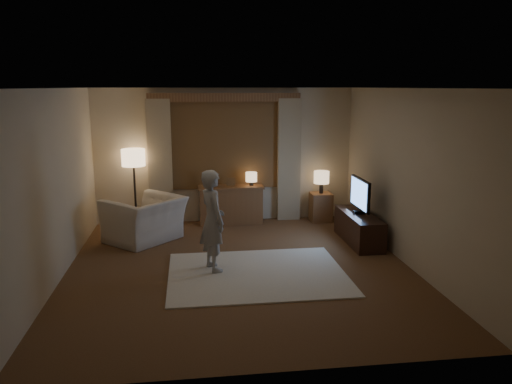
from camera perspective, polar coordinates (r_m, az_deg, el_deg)
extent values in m
cube|color=brown|center=(7.42, -1.87, -8.81)|extent=(5.00, 5.50, 0.02)
cube|color=silver|center=(6.94, -2.02, 11.87)|extent=(5.00, 5.50, 0.02)
cube|color=beige|center=(9.78, -3.56, 4.18)|extent=(5.00, 0.02, 2.60)
cube|color=beige|center=(4.40, 1.64, -5.52)|extent=(5.00, 0.02, 2.60)
cube|color=beige|center=(7.26, -22.06, 0.60)|extent=(0.02, 5.50, 2.60)
cube|color=beige|center=(7.72, 16.94, 1.59)|extent=(0.02, 5.50, 2.60)
cube|color=black|center=(9.72, -3.56, 5.62)|extent=(2.00, 0.01, 1.70)
cube|color=brown|center=(9.71, -3.56, 5.61)|extent=(2.08, 0.04, 1.78)
cube|color=tan|center=(9.67, -10.92, 3.31)|extent=(0.45, 0.12, 2.40)
cube|color=tan|center=(9.85, 3.79, 3.65)|extent=(0.45, 0.12, 2.40)
cube|color=brown|center=(9.60, -3.60, 10.75)|extent=(2.90, 0.14, 0.16)
cube|color=#EFE5C9|center=(7.20, 0.12, -9.31)|extent=(2.50, 2.00, 0.02)
cube|color=brown|center=(9.70, -2.88, -1.58)|extent=(1.20, 0.40, 0.70)
cube|color=brown|center=(9.61, -2.91, 1.03)|extent=(0.16, 0.02, 0.20)
imported|color=#999999|center=(9.58, -5.29, 1.26)|extent=(0.17, 0.13, 0.30)
cylinder|color=black|center=(9.66, -0.54, 0.86)|extent=(0.08, 0.08, 0.12)
cylinder|color=#ECC28D|center=(9.63, -0.54, 1.73)|extent=(0.22, 0.22, 0.18)
cylinder|color=black|center=(9.81, -13.46, -3.77)|extent=(0.32, 0.32, 0.03)
cylinder|color=black|center=(9.68, -13.63, -0.48)|extent=(0.04, 0.04, 1.18)
cylinder|color=#ECC28D|center=(9.55, -13.85, 3.85)|extent=(0.43, 0.43, 0.32)
imported|color=beige|center=(8.80, -12.60, -3.09)|extent=(1.55, 1.55, 0.76)
cube|color=brown|center=(9.97, 7.40, -1.71)|extent=(0.40, 0.40, 0.56)
cylinder|color=black|center=(9.89, 7.46, 0.43)|extent=(0.08, 0.08, 0.20)
cylinder|color=#ECC28D|center=(9.85, 7.50, 1.68)|extent=(0.30, 0.30, 0.24)
cube|color=black|center=(8.72, 11.66, -4.06)|extent=(0.45, 1.40, 0.50)
cube|color=black|center=(8.65, 11.74, -2.29)|extent=(0.21, 0.09, 0.06)
cube|color=black|center=(8.58, 11.83, -0.18)|extent=(0.05, 0.85, 0.52)
cube|color=#5D9AFD|center=(8.57, 11.65, -0.19)|extent=(0.00, 0.79, 0.47)
imported|color=#B5B0A7|center=(7.14, -4.98, -3.26)|extent=(0.50, 0.62, 1.47)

